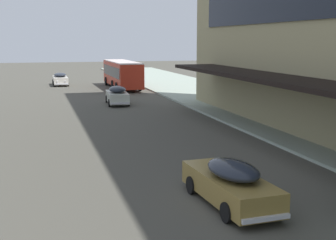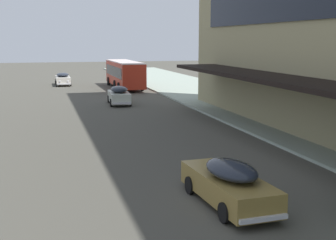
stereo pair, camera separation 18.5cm
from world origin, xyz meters
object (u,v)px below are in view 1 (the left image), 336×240
at_px(sedan_trailing_mid, 60,79).
at_px(sedan_lead_near, 230,183).
at_px(transit_bus_kerbside_front, 122,73).
at_px(sedan_oncoming_rear, 117,95).

relative_size(sedan_trailing_mid, sedan_lead_near, 0.99).
height_order(transit_bus_kerbside_front, sedan_lead_near, transit_bus_kerbside_front).
relative_size(transit_bus_kerbside_front, sedan_trailing_mid, 2.36).
xyz_separation_m(transit_bus_kerbside_front, sedan_oncoming_rear, (-2.88, -13.55, -0.98)).
distance_m(sedan_trailing_mid, sedan_oncoming_rear, 19.40).
distance_m(transit_bus_kerbside_front, sedan_trailing_mid, 8.70).
distance_m(sedan_lead_near, sedan_oncoming_rear, 25.69).
bearing_deg(sedan_oncoming_rear, transit_bus_kerbside_front, 78.02).
distance_m(transit_bus_kerbside_front, sedan_oncoming_rear, 13.89).
height_order(transit_bus_kerbside_front, sedan_oncoming_rear, transit_bus_kerbside_front).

